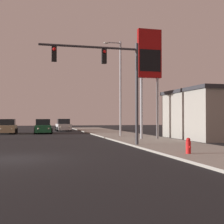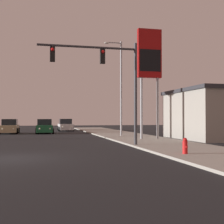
# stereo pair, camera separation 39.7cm
# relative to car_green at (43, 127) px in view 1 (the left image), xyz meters

# --- Properties ---
(ground_plane) EXTENTS (120.00, 120.00, 0.00)m
(ground_plane) POSITION_rel_car_green_xyz_m (-1.90, -22.62, -0.76)
(ground_plane) COLOR black
(sidewalk_right) EXTENTS (5.00, 60.00, 0.12)m
(sidewalk_right) POSITION_rel_car_green_xyz_m (7.60, -12.62, -0.70)
(sidewalk_right) COLOR #9E998E
(sidewalk_right) RESTS_ON ground
(car_green) EXTENTS (2.04, 4.33, 1.68)m
(car_green) POSITION_rel_car_green_xyz_m (0.00, 0.00, 0.00)
(car_green) COLOR #195933
(car_green) RESTS_ON ground
(car_tan) EXTENTS (2.04, 4.32, 1.68)m
(car_tan) POSITION_rel_car_green_xyz_m (-3.93, 0.44, 0.00)
(car_tan) COLOR tan
(car_tan) RESTS_ON ground
(car_white) EXTENTS (2.04, 4.33, 1.68)m
(car_white) POSITION_rel_car_green_xyz_m (2.92, 6.39, 0.00)
(car_white) COLOR silver
(car_white) RESTS_ON ground
(traffic_light_mast) EXTENTS (6.27, 0.36, 6.50)m
(traffic_light_mast) POSITION_rel_car_green_xyz_m (3.70, -18.16, 3.91)
(traffic_light_mast) COLOR #38383D
(traffic_light_mast) RESTS_ON sidewalk_right
(street_lamp) EXTENTS (1.74, 0.24, 9.00)m
(street_lamp) POSITION_rel_car_green_xyz_m (6.88, -8.54, 4.36)
(street_lamp) COLOR #99999E
(street_lamp) RESTS_ON sidewalk_right
(gas_station_sign) EXTENTS (2.00, 0.42, 9.00)m
(gas_station_sign) POSITION_rel_car_green_xyz_m (8.23, -13.06, 5.86)
(gas_station_sign) COLOR #99999E
(gas_station_sign) RESTS_ON sidewalk_right
(fire_hydrant) EXTENTS (0.24, 0.34, 0.76)m
(fire_hydrant) POSITION_rel_car_green_xyz_m (6.20, -23.59, -0.27)
(fire_hydrant) COLOR red
(fire_hydrant) RESTS_ON sidewalk_right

